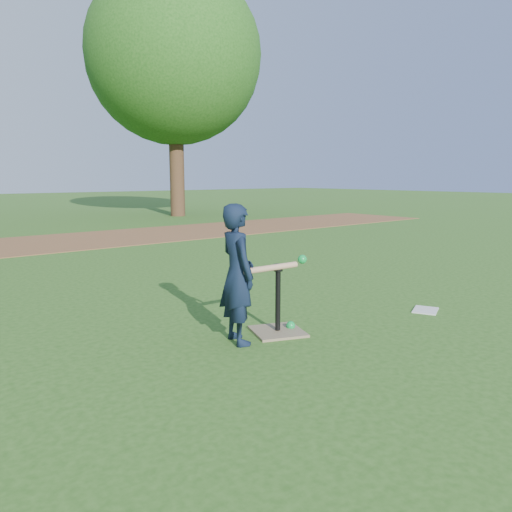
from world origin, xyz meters
TOP-DOWN VIEW (x-y plane):
  - ground at (0.00, 0.00)m, footprint 80.00×80.00m
  - dirt_strip at (0.00, 7.50)m, footprint 24.00×3.00m
  - child at (-0.08, 0.08)m, footprint 0.37×0.47m
  - wiffle_ball_ground at (0.49, 0.04)m, footprint 0.08×0.08m
  - clipboard at (2.00, -0.38)m, footprint 0.37×0.33m
  - batting_tee at (0.34, 0.05)m, footprint 0.56×0.56m
  - swing_action at (0.26, 0.02)m, footprint 0.72×0.13m
  - tree_right at (6.50, 12.00)m, footprint 5.80×5.80m

SIDE VIEW (x-z plane):
  - ground at x=0.00m, z-range 0.00..0.00m
  - dirt_strip at x=0.00m, z-range 0.00..0.01m
  - clipboard at x=2.00m, z-range 0.00..0.01m
  - wiffle_ball_ground at x=0.49m, z-range 0.00..0.08m
  - batting_tee at x=0.34m, z-range -0.20..0.42m
  - child at x=-0.08m, z-range 0.00..1.15m
  - swing_action at x=0.26m, z-range 0.55..0.67m
  - tree_right at x=6.50m, z-range 1.19..9.39m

